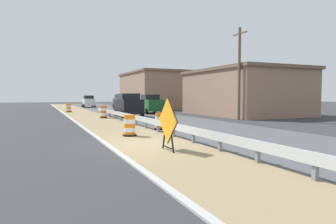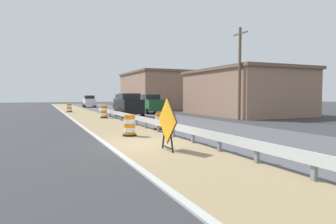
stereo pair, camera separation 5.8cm
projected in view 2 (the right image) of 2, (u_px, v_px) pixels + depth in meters
name	position (u px, v px, depth m)	size (l,w,h in m)	color
ground_plane	(139.00, 145.00, 12.39)	(160.00, 160.00, 0.00)	#333335
median_dirt_strip	(153.00, 144.00, 12.64)	(3.64, 120.00, 0.01)	#8E7A56
far_lane_asphalt	(253.00, 137.00, 14.78)	(7.09, 120.00, 0.00)	#4C4C51
curb_near_edge	(109.00, 147.00, 11.87)	(0.20, 120.00, 0.11)	#ADADA8
guardrail_median	(181.00, 129.00, 13.70)	(0.18, 41.12, 0.71)	silver
warning_sign_diamond	(167.00, 122.00, 11.00)	(0.08, 1.78, 2.03)	black
traffic_barrel_nearest	(130.00, 126.00, 14.99)	(0.71, 0.71, 1.08)	orange
traffic_barrel_close	(160.00, 122.00, 17.85)	(0.68, 0.68, 0.99)	orange
traffic_barrel_mid	(104.00, 112.00, 26.65)	(0.67, 0.67, 1.13)	orange
traffic_barrel_far	(127.00, 113.00, 27.08)	(0.65, 0.65, 1.00)	orange
traffic_barrel_farther	(69.00, 108.00, 35.91)	(0.72, 0.72, 1.02)	orange
car_lead_near_lane	(89.00, 101.00, 50.59)	(2.03, 4.06, 2.00)	silver
car_trailing_near_lane	(151.00, 104.00, 33.60)	(2.16, 4.12, 2.14)	#195128
car_lead_far_lane	(129.00, 105.00, 28.45)	(2.17, 4.09, 2.23)	black
car_mid_far_lane	(123.00, 101.00, 45.13)	(2.18, 4.27, 2.18)	#4C5156
roadside_shop_near	(245.00, 92.00, 31.15)	(9.05, 12.15, 4.78)	#93705B
roadside_shop_far	(157.00, 90.00, 47.13)	(8.88, 13.72, 5.68)	#93705B
utility_pole_near	(240.00, 72.00, 24.44)	(0.24, 1.80, 7.63)	brown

